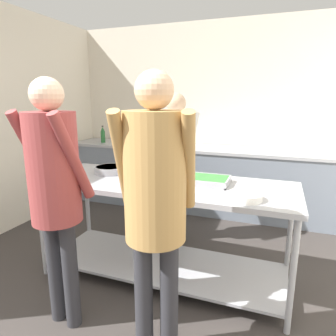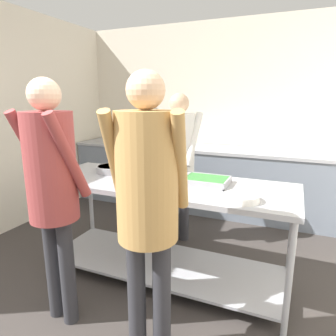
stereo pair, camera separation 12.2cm
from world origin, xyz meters
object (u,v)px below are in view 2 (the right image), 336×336
Objects in this scene: serving_tray_roast at (157,175)px; water_bottle at (110,135)px; sauce_pan at (112,169)px; cook_behind_counter at (179,152)px; serving_tray_vegetables at (206,181)px; plate_stack at (242,198)px; guest_serving_right at (52,178)px; guest_serving_left at (147,192)px.

water_bottle reaches higher than serving_tray_roast.
sauce_pan reaches higher than serving_tray_roast.
serving_tray_vegetables is at bearing -53.45° from cook_behind_counter.
cook_behind_counter is at bearing 130.49° from plate_stack.
serving_tray_vegetables is at bearing 137.73° from plate_stack.
sauce_pan is 1.90m from water_bottle.
sauce_pan is at bearing 97.89° from guest_serving_right.
guest_serving_left is at bearing -127.03° from plate_stack.
cook_behind_counter is (-0.41, 1.57, -0.06)m from guest_serving_left.
sauce_pan is at bearing 132.50° from guest_serving_left.
guest_serving_left is 1.06× the size of cook_behind_counter.
cook_behind_counter is (-0.05, 0.68, 0.10)m from serving_tray_roast.
sauce_pan is at bearing 164.74° from plate_stack.
guest_serving_right reaches higher than plate_stack.
serving_tray_roast is 0.95m from guest_serving_right.
serving_tray_vegetables is 0.23× the size of cook_behind_counter.
serving_tray_vegetables is at bearing 46.47° from guest_serving_right.
guest_serving_right is (0.12, -0.90, 0.14)m from sauce_pan.
guest_serving_left is at bearing -75.26° from cook_behind_counter.
guest_serving_right is (-0.73, 0.03, -0.01)m from guest_serving_left.
serving_tray_vegetables is 0.46m from plate_stack.
guest_serving_left reaches higher than cook_behind_counter.
water_bottle reaches higher than serving_tray_vegetables.
serving_tray_vegetables is 1.49× the size of plate_stack.
sauce_pan is 1.71× the size of water_bottle.
serving_tray_roast is at bearing -4.19° from sauce_pan.
water_bottle reaches higher than sauce_pan.
serving_tray_roast is 2.24m from water_bottle.
cook_behind_counter is 6.29× the size of water_bottle.
guest_serving_left is at bearing -2.24° from guest_serving_right.
plate_stack is at bearing -15.26° from sauce_pan.
cook_behind_counter is (0.44, 0.64, 0.09)m from sauce_pan.
plate_stack is 1.31m from cook_behind_counter.
plate_stack is at bearing -49.51° from cook_behind_counter.
guest_serving_left reaches higher than water_bottle.
plate_stack is at bearing -42.27° from serving_tray_vegetables.
serving_tray_roast is at bearing 67.11° from guest_serving_right.
cook_behind_counter is at bearing -31.53° from water_bottle.
cook_behind_counter is at bearing 104.74° from guest_serving_left.
serving_tray_roast is 0.29× the size of cook_behind_counter.
guest_serving_right reaches higher than serving_tray_vegetables.
plate_stack is 3.04m from water_bottle.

